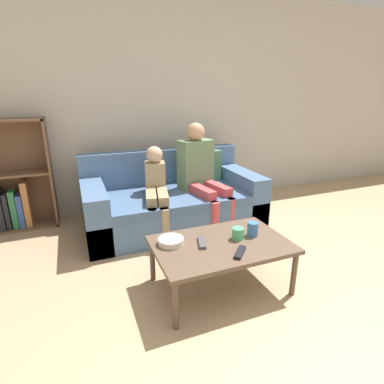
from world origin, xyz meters
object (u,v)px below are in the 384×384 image
(couch, at_px, (172,201))
(coffee_table, at_px, (221,247))
(cup_near, at_px, (238,233))
(cup_far, at_px, (253,229))
(person_child, at_px, (156,187))
(tv_remote_1, at_px, (240,252))
(person_adult, at_px, (200,169))
(snack_bowl, at_px, (171,241))
(bookshelf, at_px, (10,189))
(tv_remote_0, at_px, (202,243))

(couch, bearing_deg, coffee_table, -91.85)
(cup_near, distance_m, cup_far, 0.13)
(cup_near, bearing_deg, person_child, 106.04)
(cup_far, relative_size, tv_remote_1, 0.69)
(cup_near, relative_size, cup_far, 0.81)
(person_adult, xyz_separation_m, snack_bowl, (-0.68, -1.06, -0.23))
(bookshelf, height_order, cup_far, bookshelf)
(coffee_table, xyz_separation_m, person_adult, (0.34, 1.18, 0.28))
(person_child, bearing_deg, snack_bowl, -86.86)
(person_adult, height_order, snack_bowl, person_adult)
(couch, bearing_deg, cup_near, -85.44)
(coffee_table, distance_m, cup_near, 0.16)
(person_child, distance_m, cup_near, 1.16)
(tv_remote_1, relative_size, snack_bowl, 0.84)
(person_child, height_order, tv_remote_0, person_child)
(person_adult, xyz_separation_m, cup_far, (-0.06, -1.16, -0.20))
(tv_remote_1, bearing_deg, person_adult, 121.85)
(person_adult, bearing_deg, tv_remote_1, -111.99)
(tv_remote_0, distance_m, tv_remote_1, 0.29)
(cup_near, bearing_deg, bookshelf, 134.27)
(person_adult, relative_size, snack_bowl, 5.95)
(cup_near, relative_size, tv_remote_0, 0.50)
(bookshelf, bearing_deg, snack_bowl, -53.26)
(person_child, height_order, cup_far, person_child)
(person_child, distance_m, tv_remote_1, 1.33)
(person_adult, xyz_separation_m, person_child, (-0.51, -0.06, -0.13))
(tv_remote_0, height_order, tv_remote_1, same)
(couch, distance_m, person_adult, 0.48)
(tv_remote_1, distance_m, snack_bowl, 0.50)
(coffee_table, bearing_deg, person_child, 98.97)
(couch, height_order, person_child, person_child)
(bookshelf, height_order, tv_remote_1, bookshelf)
(person_adult, bearing_deg, bookshelf, 152.42)
(tv_remote_0, bearing_deg, tv_remote_1, -32.61)
(tv_remote_0, xyz_separation_m, tv_remote_1, (0.18, -0.22, 0.00))
(person_adult, height_order, cup_far, person_adult)
(coffee_table, bearing_deg, tv_remote_1, -76.18)
(person_adult, xyz_separation_m, tv_remote_1, (-0.29, -1.37, -0.24))
(coffee_table, bearing_deg, couch, 88.15)
(tv_remote_1, bearing_deg, coffee_table, 147.65)
(bookshelf, bearing_deg, coffee_table, -48.36)
(person_adult, xyz_separation_m, tv_remote_0, (-0.47, -1.14, -0.24))
(person_child, bearing_deg, cup_far, -55.04)
(cup_far, height_order, tv_remote_1, cup_far)
(coffee_table, distance_m, person_adult, 1.26)
(couch, xyz_separation_m, cup_near, (0.10, -1.26, 0.16))
(couch, height_order, cup_far, couch)
(couch, relative_size, coffee_table, 1.91)
(couch, height_order, snack_bowl, couch)
(person_adult, bearing_deg, cup_far, -103.02)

